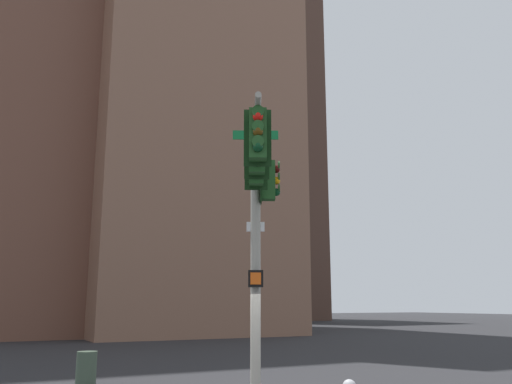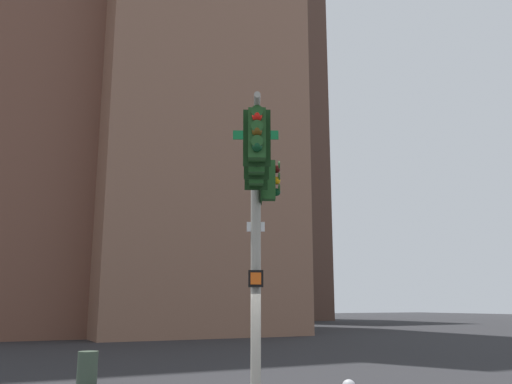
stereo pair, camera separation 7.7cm
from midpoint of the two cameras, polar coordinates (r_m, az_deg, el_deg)
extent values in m
cylinder|color=#9E998C|center=(13.38, 0.14, -6.89)|extent=(0.25, 0.25, 6.80)
cylinder|color=#9E998C|center=(11.93, 0.23, 6.67)|extent=(3.65, 1.91, 0.12)
cylinder|color=#9E998C|center=(13.04, 0.16, 3.00)|extent=(0.97, 0.54, 0.75)
cube|color=#0F6B33|center=(14.00, 0.13, 6.05)|extent=(0.56, 1.07, 0.24)
cube|color=#0F6B33|center=(13.91, 0.13, 4.87)|extent=(0.92, 0.48, 0.24)
cube|color=white|center=(13.47, 0.14, -3.70)|extent=(0.23, 0.42, 0.24)
cube|color=#1E4C1E|center=(12.63, 0.18, 2.97)|extent=(0.46, 0.46, 1.00)
cube|color=black|center=(12.81, 0.17, 2.76)|extent=(0.28, 0.50, 1.16)
sphere|color=red|center=(12.51, 0.19, 4.54)|extent=(0.20, 0.20, 0.20)
cylinder|color=#1E4C1E|center=(12.48, 0.19, 5.02)|extent=(0.14, 0.22, 0.23)
sphere|color=#4C330A|center=(12.43, 0.19, 3.21)|extent=(0.20, 0.20, 0.20)
cylinder|color=#1E4C1E|center=(12.39, 0.20, 3.69)|extent=(0.14, 0.22, 0.23)
sphere|color=#0A3819|center=(12.36, 0.19, 1.87)|extent=(0.20, 0.20, 0.20)
cylinder|color=#1E4C1E|center=(12.32, 0.20, 2.35)|extent=(0.14, 0.22, 0.23)
cube|color=#1E4C1E|center=(11.55, 0.24, 4.38)|extent=(0.46, 0.46, 1.00)
cube|color=black|center=(11.73, 0.23, 4.12)|extent=(0.28, 0.50, 1.16)
sphere|color=#470A07|center=(11.44, 0.25, 6.11)|extent=(0.20, 0.20, 0.20)
cylinder|color=#1E4C1E|center=(11.41, 0.26, 6.64)|extent=(0.14, 0.22, 0.23)
sphere|color=#F29E0C|center=(11.36, 0.25, 4.67)|extent=(0.20, 0.20, 0.20)
cylinder|color=#1E4C1E|center=(11.32, 0.26, 5.20)|extent=(0.14, 0.22, 0.23)
sphere|color=#0A3819|center=(11.27, 0.25, 3.21)|extent=(0.20, 0.20, 0.20)
cylinder|color=#1E4C1E|center=(11.24, 0.26, 3.73)|extent=(0.14, 0.22, 0.23)
cube|color=#1E4C1E|center=(10.48, 0.31, 6.08)|extent=(0.46, 0.46, 1.00)
cube|color=black|center=(10.66, 0.30, 5.77)|extent=(0.28, 0.50, 1.16)
sphere|color=red|center=(10.39, 0.33, 8.00)|extent=(0.20, 0.20, 0.20)
cylinder|color=#1E4C1E|center=(10.36, 0.33, 8.59)|extent=(0.14, 0.22, 0.23)
sphere|color=#4C330A|center=(10.29, 0.33, 6.43)|extent=(0.20, 0.20, 0.20)
cylinder|color=#1E4C1E|center=(10.25, 0.33, 7.02)|extent=(0.14, 0.22, 0.23)
sphere|color=#0A3819|center=(10.20, 0.33, 4.83)|extent=(0.20, 0.20, 0.20)
cylinder|color=#1E4C1E|center=(10.16, 0.33, 5.42)|extent=(0.14, 0.22, 0.23)
cube|color=#1E4C1E|center=(13.69, 1.49, 1.21)|extent=(0.46, 0.46, 1.00)
cube|color=black|center=(13.68, 0.70, 1.22)|extent=(0.50, 0.28, 1.16)
sphere|color=#470A07|center=(13.77, 2.34, 2.43)|extent=(0.20, 0.20, 0.20)
cylinder|color=#1E4C1E|center=(13.79, 2.61, 2.79)|extent=(0.22, 0.14, 0.23)
sphere|color=#F29E0C|center=(13.70, 2.35, 1.21)|extent=(0.20, 0.20, 0.20)
cylinder|color=#1E4C1E|center=(13.72, 2.62, 1.58)|extent=(0.22, 0.14, 0.23)
sphere|color=#0A3819|center=(13.63, 2.36, -0.02)|extent=(0.20, 0.20, 0.20)
cylinder|color=#1E4C1E|center=(13.66, 2.63, 0.35)|extent=(0.22, 0.14, 0.23)
cube|color=black|center=(13.07, 0.15, -9.17)|extent=(0.39, 0.43, 0.40)
cube|color=#EA5914|center=(12.94, 0.16, -9.14)|extent=(0.13, 0.23, 0.28)
cylinder|color=#384738|center=(16.57, -17.29, -17.44)|extent=(0.56, 0.56, 0.95)
cube|color=#845B47|center=(54.34, -8.49, 18.76)|extent=(22.07, 15.34, 59.47)
cube|color=brown|center=(50.29, -22.00, 7.02)|extent=(21.57, 16.83, 35.40)
cube|color=#4C3328|center=(82.41, 0.33, 4.79)|extent=(16.43, 14.73, 51.43)
camera|label=1|loc=(0.04, -89.83, -0.04)|focal=37.78mm
camera|label=2|loc=(0.04, 90.17, 0.04)|focal=37.78mm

